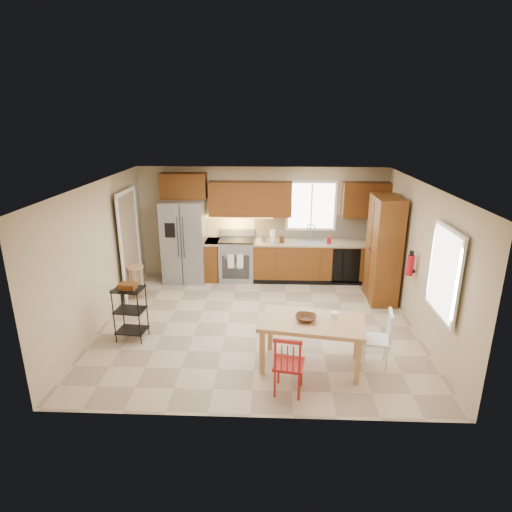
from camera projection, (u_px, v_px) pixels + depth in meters
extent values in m
plane|color=tan|center=(258.00, 324.00, 7.67)|extent=(5.50, 5.50, 0.00)
cube|color=silver|center=(258.00, 184.00, 6.88)|extent=(5.50, 5.00, 0.02)
cube|color=#CCB793|center=(262.00, 223.00, 9.65)|extent=(5.50, 0.02, 2.50)
cube|color=#CCB793|center=(250.00, 327.00, 4.90)|extent=(5.50, 0.02, 2.50)
cube|color=#CCB793|center=(99.00, 256.00, 7.38)|extent=(0.02, 5.00, 2.50)
cube|color=#CCB793|center=(421.00, 260.00, 7.17)|extent=(0.02, 5.00, 2.50)
cube|color=gray|center=(185.00, 241.00, 9.46)|extent=(0.92, 0.75, 1.82)
cube|color=gray|center=(237.00, 260.00, 9.62)|extent=(0.76, 0.63, 0.92)
cube|color=brown|center=(213.00, 260.00, 9.66)|extent=(0.30, 0.60, 0.90)
cube|color=brown|center=(319.00, 261.00, 9.56)|extent=(2.92, 0.60, 0.90)
cube|color=black|center=(346.00, 266.00, 9.27)|extent=(0.60, 0.02, 0.78)
cube|color=beige|center=(319.00, 227.00, 9.61)|extent=(2.92, 0.03, 0.55)
cube|color=#5C2C0F|center=(184.00, 186.00, 9.28)|extent=(1.00, 0.35, 0.55)
cube|color=#5C2C0F|center=(250.00, 199.00, 9.31)|extent=(1.80, 0.35, 0.75)
cube|color=#5C2C0F|center=(366.00, 200.00, 9.22)|extent=(1.00, 0.35, 0.75)
cube|color=white|center=(311.00, 206.00, 9.46)|extent=(1.12, 0.04, 1.12)
cube|color=gray|center=(311.00, 244.00, 9.44)|extent=(0.62, 0.46, 0.16)
cube|color=#FFBF66|center=(237.00, 217.00, 9.42)|extent=(1.60, 0.30, 0.01)
imported|color=#B10C19|center=(329.00, 239.00, 9.29)|extent=(0.09, 0.09, 0.19)
cylinder|color=white|center=(273.00, 236.00, 9.37)|extent=(0.12, 0.12, 0.28)
cylinder|color=gray|center=(264.00, 238.00, 9.40)|extent=(0.11, 0.11, 0.18)
cylinder|color=#522A16|center=(282.00, 240.00, 9.36)|extent=(0.10, 0.10, 0.14)
cube|color=brown|center=(384.00, 250.00, 8.38)|extent=(0.50, 0.95, 2.10)
cylinder|color=#B10C19|center=(410.00, 265.00, 7.36)|extent=(0.12, 0.12, 0.36)
cube|color=white|center=(445.00, 273.00, 6.02)|extent=(0.04, 1.02, 1.32)
cube|color=#8C7A59|center=(129.00, 245.00, 8.68)|extent=(0.04, 0.95, 2.10)
imported|color=#522A16|center=(306.00, 321.00, 6.17)|extent=(0.35, 0.35, 0.07)
cylinder|color=white|center=(334.00, 317.00, 6.23)|extent=(0.12, 0.12, 0.12)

